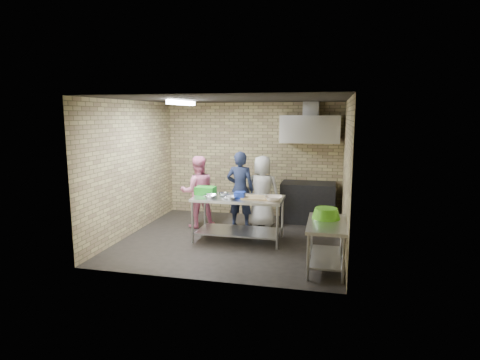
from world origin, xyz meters
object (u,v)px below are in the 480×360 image
at_px(man_navy, 240,189).
at_px(woman_white, 262,191).
at_px(green_crate, 205,191).
at_px(side_counter, 326,245).
at_px(bottle_green, 331,133).
at_px(stove, 308,202).
at_px(woman_pink, 198,192).
at_px(blue_tub, 240,195).
at_px(green_basin, 326,213).
at_px(bottle_red, 313,132).
at_px(prep_table, 238,219).

distance_m(man_navy, woman_white, 0.49).
height_order(green_crate, man_navy, man_navy).
height_order(side_counter, bottle_green, bottle_green).
relative_size(stove, woman_pink, 0.77).
bearing_deg(green_crate, blue_tub, -16.35).
height_order(green_basin, bottle_green, bottle_green).
xyz_separation_m(blue_tub, woman_pink, (-1.12, 0.82, -0.14)).
bearing_deg(green_basin, woman_white, 125.93).
distance_m(stove, woman_pink, 2.51).
relative_size(green_crate, green_basin, 0.83).
bearing_deg(blue_tub, bottle_green, 51.12).
bearing_deg(green_crate, bottle_red, 42.29).
relative_size(bottle_green, man_navy, 0.09).
relative_size(green_basin, bottle_red, 2.56).
relative_size(bottle_green, woman_white, 0.10).
relative_size(green_crate, man_navy, 0.23).
height_order(stove, woman_pink, woman_pink).
distance_m(green_crate, blue_tub, 0.78).
bearing_deg(blue_tub, woman_pink, 143.79).
height_order(side_counter, stove, stove).
bearing_deg(woman_pink, prep_table, 120.28).
height_order(blue_tub, bottle_red, bottle_red).
xyz_separation_m(blue_tub, woman_white, (0.23, 1.18, -0.14)).
relative_size(blue_tub, woman_white, 0.12).
relative_size(prep_table, green_crate, 4.50).
height_order(stove, man_navy, man_navy).
distance_m(green_crate, woman_white, 1.38).
xyz_separation_m(blue_tub, bottle_green, (1.63, 2.02, 1.10)).
bearing_deg(blue_tub, stove, 56.49).
bearing_deg(woman_pink, blue_tub, 118.01).
bearing_deg(man_navy, woman_white, -161.58).
bearing_deg(stove, woman_white, -147.96).
bearing_deg(green_basin, blue_tub, 155.84).
bearing_deg(bottle_red, bottle_green, 0.00).
relative_size(woman_pink, woman_white, 1.00).
bearing_deg(green_basin, prep_table, 153.65).
xyz_separation_m(bottle_green, man_navy, (-1.86, -0.99, -1.19)).
bearing_deg(woman_white, stove, -146.57).
xyz_separation_m(stove, bottle_green, (0.45, 0.24, 1.57)).
distance_m(stove, woman_white, 1.17).
distance_m(prep_table, blue_tub, 0.50).
distance_m(side_counter, woman_pink, 3.31).
bearing_deg(green_crate, bottle_green, 37.11).
height_order(stove, woman_white, woman_white).
bearing_deg(green_basin, green_crate, 158.24).
distance_m(side_counter, blue_tub, 1.97).
xyz_separation_m(side_counter, green_crate, (-2.38, 1.19, 0.56)).
height_order(prep_table, side_counter, prep_table).
bearing_deg(woman_pink, green_crate, 95.92).
bearing_deg(bottle_green, green_basin, -90.42).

